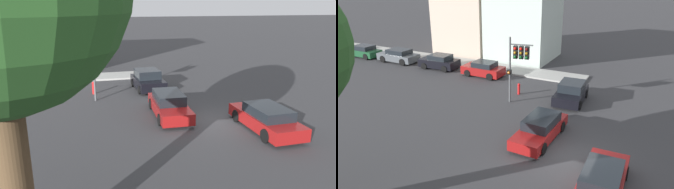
% 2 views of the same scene
% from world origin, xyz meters
% --- Properties ---
extents(ground_plane, '(300.00, 300.00, 0.00)m').
position_xyz_m(ground_plane, '(0.00, 0.00, 0.00)').
color(ground_plane, '#333335').
extents(sidewalk_strip, '(2.73, 60.00, 0.16)m').
position_xyz_m(sidewalk_strip, '(12.95, 32.40, 0.08)').
color(sidewalk_strip, '#9E9E99').
rests_on(sidewalk_strip, ground_plane).
extents(rowhouse_backdrop, '(7.42, 13.48, 9.51)m').
position_xyz_m(rowhouse_backdrop, '(18.10, 14.07, 4.77)').
color(rowhouse_backdrop, '#ADBCB2').
rests_on(rowhouse_backdrop, ground_plane).
extents(traffic_signal, '(0.82, 1.79, 4.90)m').
position_xyz_m(traffic_signal, '(5.81, 5.73, 3.47)').
color(traffic_signal, '#515456').
rests_on(traffic_signal, ground_plane).
extents(crossing_car_0, '(4.81, 2.02, 1.33)m').
position_xyz_m(crossing_car_0, '(-1.97, -2.00, 0.64)').
color(crossing_car_0, maroon).
rests_on(crossing_car_0, ground_plane).
extents(crossing_car_1, '(4.85, 2.01, 1.37)m').
position_xyz_m(crossing_car_1, '(1.52, 2.26, 0.65)').
color(crossing_car_1, maroon).
rests_on(crossing_car_1, ground_plane).
extents(crossing_car_2, '(4.00, 2.22, 1.50)m').
position_xyz_m(crossing_car_2, '(7.92, 2.28, 0.69)').
color(crossing_car_2, black).
rests_on(crossing_car_2, ground_plane).
extents(parked_car_0, '(1.98, 3.84, 1.36)m').
position_xyz_m(parked_car_0, '(10.31, 11.27, 0.65)').
color(parked_car_0, maroon).
rests_on(parked_car_0, ground_plane).
extents(parked_car_1, '(2.07, 3.90, 1.41)m').
position_xyz_m(parked_car_1, '(10.40, 16.38, 0.68)').
color(parked_car_1, black).
rests_on(parked_car_1, ground_plane).
extents(parked_car_2, '(2.00, 4.44, 1.39)m').
position_xyz_m(parked_car_2, '(10.37, 21.73, 0.67)').
color(parked_car_2, '#4C5156').
rests_on(parked_car_2, ground_plane).
extents(parked_car_3, '(1.93, 4.03, 1.32)m').
position_xyz_m(parked_car_3, '(10.23, 26.75, 0.64)').
color(parked_car_3, '#194728').
rests_on(parked_car_3, ground_plane).
extents(fire_hydrant, '(0.22, 0.22, 0.92)m').
position_xyz_m(fire_hydrant, '(7.47, 6.37, 0.49)').
color(fire_hydrant, red).
rests_on(fire_hydrant, ground_plane).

